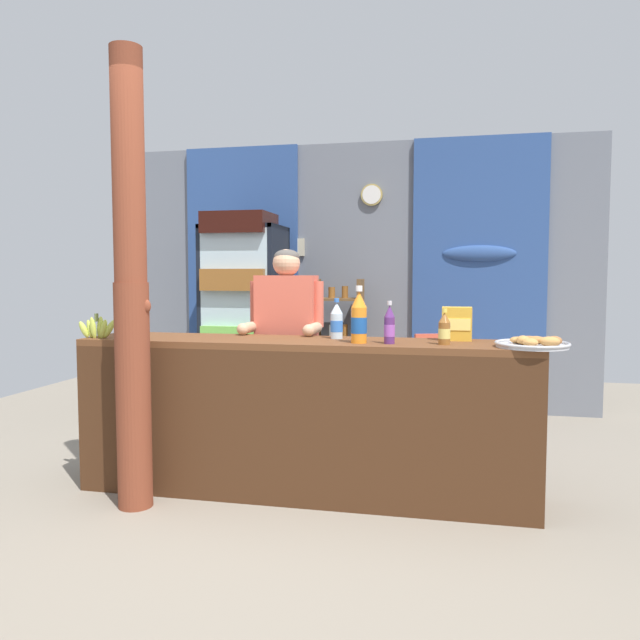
{
  "coord_description": "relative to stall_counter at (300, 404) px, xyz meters",
  "views": [
    {
      "loc": [
        1.0,
        -3.2,
        1.35
      ],
      "look_at": [
        0.15,
        0.73,
        1.06
      ],
      "focal_mm": 34.5,
      "sensor_mm": 36.0,
      "label": 1
    }
  ],
  "objects": [
    {
      "name": "ground_plane",
      "position": [
        -0.11,
        0.86,
        -0.58
      ],
      "size": [
        7.74,
        7.74,
        0.0
      ],
      "primitive_type": "plane",
      "color": "gray"
    },
    {
      "name": "timber_post",
      "position": [
        -0.91,
        -0.33,
        0.67
      ],
      "size": [
        0.22,
        0.2,
        2.62
      ],
      "color": "brown",
      "rests_on": "ground"
    },
    {
      "name": "soda_bottle_grape_soda",
      "position": [
        0.53,
        0.01,
        0.48
      ],
      "size": [
        0.06,
        0.06,
        0.25
      ],
      "color": "#56286B",
      "rests_on": "stall_counter"
    },
    {
      "name": "soda_bottle_water",
      "position": [
        0.18,
        0.22,
        0.48
      ],
      "size": [
        0.08,
        0.08,
        0.25
      ],
      "color": "silver",
      "rests_on": "stall_counter"
    },
    {
      "name": "drink_fridge",
      "position": [
        -1.09,
        2.1,
        0.48
      ],
      "size": [
        0.73,
        0.7,
        1.94
      ],
      "color": "black",
      "rests_on": "ground"
    },
    {
      "name": "bottle_shelf_rack",
      "position": [
        -0.21,
        2.39,
        0.1
      ],
      "size": [
        0.48,
        0.28,
        1.32
      ],
      "color": "brown",
      "rests_on": "ground"
    },
    {
      "name": "stall_counter",
      "position": [
        0.0,
        0.0,
        0.0
      ],
      "size": [
        2.77,
        0.55,
        0.96
      ],
      "color": "brown",
      "rests_on": "ground"
    },
    {
      "name": "soda_bottle_iced_tea",
      "position": [
        0.84,
        0.03,
        0.46
      ],
      "size": [
        0.07,
        0.07,
        0.21
      ],
      "color": "brown",
      "rests_on": "stall_counter"
    },
    {
      "name": "pastry_tray",
      "position": [
        1.32,
        -0.01,
        0.4
      ],
      "size": [
        0.4,
        0.4,
        0.07
      ],
      "color": "#BCBCC1",
      "rests_on": "stall_counter"
    },
    {
      "name": "back_wall_curtained",
      "position": [
        -0.1,
        2.7,
        0.8
      ],
      "size": [
        4.81,
        0.22,
        2.68
      ],
      "color": "slate",
      "rests_on": "ground"
    },
    {
      "name": "banana_bunch",
      "position": [
        -1.3,
        -0.06,
        0.44
      ],
      "size": [
        0.27,
        0.06,
        0.16
      ],
      "color": "#B7C647",
      "rests_on": "stall_counter"
    },
    {
      "name": "plastic_lawn_chair",
      "position": [
        0.74,
        1.84,
        -0.09
      ],
      "size": [
        0.56,
        0.56,
        0.86
      ],
      "color": "#E5563D",
      "rests_on": "ground"
    },
    {
      "name": "snack_box_choco_powder",
      "position": [
        0.91,
        0.28,
        0.48
      ],
      "size": [
        0.18,
        0.13,
        0.2
      ],
      "color": "gold",
      "rests_on": "stall_counter"
    },
    {
      "name": "soda_bottle_orange_soda",
      "position": [
        0.35,
        0.01,
        0.52
      ],
      "size": [
        0.09,
        0.09,
        0.34
      ],
      "color": "orange",
      "rests_on": "stall_counter"
    },
    {
      "name": "shopkeeper",
      "position": [
        -0.24,
        0.58,
        0.38
      ],
      "size": [
        0.53,
        0.42,
        1.53
      ],
      "color": "#28282D",
      "rests_on": "ground"
    }
  ]
}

